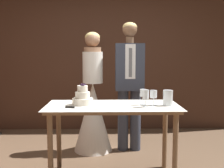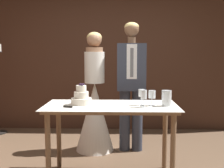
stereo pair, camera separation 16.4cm
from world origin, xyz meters
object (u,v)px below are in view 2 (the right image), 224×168
object	(u,v)px
wine_glass_near	(144,95)
hurricane_candle	(167,99)
wine_glass_middle	(152,95)
cake_table	(111,115)
wine_glass_far	(141,94)
cake_knife	(75,107)
tiered_cake	(81,97)
bride	(95,108)
groom	(131,81)

from	to	relation	value
wine_glass_near	hurricane_candle	distance (m)	0.27
wine_glass_middle	cake_table	bearing A→B (deg)	176.92
wine_glass_far	hurricane_candle	xyz separation A→B (m)	(0.26, -0.05, -0.05)
cake_knife	wine_glass_near	size ratio (longest dim) A/B	2.22
tiered_cake	hurricane_candle	size ratio (longest dim) A/B	1.37
cake_knife	cake_table	bearing A→B (deg)	43.21
wine_glass_near	bride	size ratio (longest dim) A/B	0.11
wine_glass_near	wine_glass_far	size ratio (longest dim) A/B	1.06
tiered_cake	hurricane_candle	distance (m)	0.93
cake_table	tiered_cake	bearing A→B (deg)	173.19
wine_glass_far	cake_knife	bearing A→B (deg)	-164.92
tiered_cake	cake_knife	xyz separation A→B (m)	(-0.04, -0.21, -0.07)
cake_table	hurricane_candle	distance (m)	0.63
cake_knife	hurricane_candle	size ratio (longest dim) A/B	2.42
tiered_cake	groom	xyz separation A→B (m)	(0.59, 0.85, 0.10)
tiered_cake	wine_glass_near	bearing A→B (deg)	-13.03
hurricane_candle	wine_glass_near	bearing A→B (deg)	-162.65
cake_knife	hurricane_candle	xyz separation A→B (m)	(0.97, 0.14, 0.07)
tiered_cake	cake_knife	size ratio (longest dim) A/B	0.57
bride	wine_glass_far	bearing A→B (deg)	-56.03
wine_glass_far	groom	bearing A→B (deg)	94.94
cake_table	groom	bearing A→B (deg)	73.88
cake_table	wine_glass_near	world-z (taller)	wine_glass_near
cake_table	hurricane_candle	bearing A→B (deg)	-3.70
bride	groom	bearing A→B (deg)	-0.06
hurricane_candle	tiered_cake	bearing A→B (deg)	175.19
bride	groom	xyz separation A→B (m)	(0.52, -0.00, 0.39)
wine_glass_near	bride	xyz separation A→B (m)	(-0.61, 1.01, -0.33)
cake_table	wine_glass_middle	xyz separation A→B (m)	(0.44, -0.02, 0.22)
bride	groom	distance (m)	0.65
wine_glass_near	hurricane_candle	world-z (taller)	wine_glass_near
wine_glass_middle	groom	xyz separation A→B (m)	(-0.19, 0.92, 0.06)
wine_glass_middle	groom	bearing A→B (deg)	101.44
tiered_cake	wine_glass_near	world-z (taller)	tiered_cake
cake_knife	wine_glass_middle	bearing A→B (deg)	28.43
tiered_cake	wine_glass_far	xyz separation A→B (m)	(0.66, -0.02, 0.05)
wine_glass_middle	groom	world-z (taller)	groom
tiered_cake	groom	size ratio (longest dim) A/B	0.13
tiered_cake	bride	xyz separation A→B (m)	(0.07, 0.85, -0.28)
wine_glass_middle	wine_glass_far	world-z (taller)	wine_glass_far
wine_glass_middle	groom	size ratio (longest dim) A/B	0.09
wine_glass_far	wine_glass_near	bearing A→B (deg)	-84.43
cake_table	groom	xyz separation A→B (m)	(0.26, 0.89, 0.29)
cake_knife	bride	bearing A→B (deg)	101.91
tiered_cake	cake_knife	distance (m)	0.23
groom	cake_knife	bearing A→B (deg)	-120.48
wine_glass_far	tiered_cake	bearing A→B (deg)	177.87
cake_knife	bride	world-z (taller)	bride
cake_table	bride	size ratio (longest dim) A/B	0.87
hurricane_candle	bride	size ratio (longest dim) A/B	0.10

